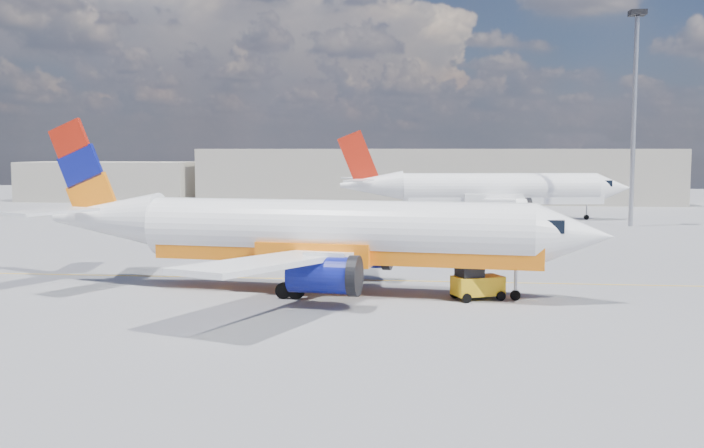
# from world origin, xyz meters

# --- Properties ---
(ground) EXTENTS (240.00, 240.00, 0.00)m
(ground) POSITION_xyz_m (0.00, 0.00, 0.00)
(ground) COLOR slate
(ground) RESTS_ON ground
(taxi_line) EXTENTS (70.00, 0.15, 0.01)m
(taxi_line) POSITION_xyz_m (0.00, 3.00, 0.01)
(taxi_line) COLOR yellow
(taxi_line) RESTS_ON ground
(terminal_main) EXTENTS (70.00, 14.00, 8.00)m
(terminal_main) POSITION_xyz_m (5.00, 75.00, 4.00)
(terminal_main) COLOR #A59D8E
(terminal_main) RESTS_ON ground
(terminal_annex) EXTENTS (26.00, 10.00, 6.00)m
(terminal_annex) POSITION_xyz_m (-45.00, 72.00, 3.00)
(terminal_annex) COLOR #A59D8E
(terminal_annex) RESTS_ON ground
(main_jet) EXTENTS (32.60, 25.58, 9.87)m
(main_jet) POSITION_xyz_m (-0.99, -1.21, 3.29)
(main_jet) COLOR white
(main_jet) RESTS_ON ground
(second_jet) EXTENTS (33.39, 26.07, 10.09)m
(second_jet) POSITION_xyz_m (11.42, 45.21, 3.36)
(second_jet) COLOR white
(second_jet) RESTS_ON ground
(gse_tug) EXTENTS (2.94, 2.49, 1.84)m
(gse_tug) POSITION_xyz_m (7.66, -2.49, 0.87)
(gse_tug) COLOR black
(gse_tug) RESTS_ON ground
(traffic_cone) EXTENTS (0.41, 0.41, 0.58)m
(traffic_cone) POSITION_xyz_m (-1.72, 3.94, 0.28)
(traffic_cone) COLOR white
(traffic_cone) RESTS_ON ground
(floodlight_mast) EXTENTS (1.60, 1.60, 21.93)m
(floodlight_mast) POSITION_xyz_m (25.42, 39.42, 13.15)
(floodlight_mast) COLOR #9B9BA3
(floodlight_mast) RESTS_ON ground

